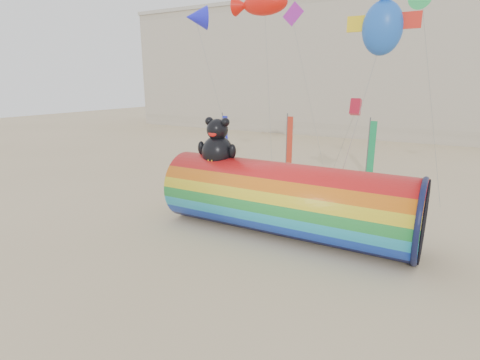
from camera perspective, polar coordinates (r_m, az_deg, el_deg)
The scene contains 7 objects.
ground at distance 22.20m, azimuth -3.06°, elevation -6.70°, with size 160.00×160.00×0.00m, color #CCB58C.
hotel_building at distance 67.47m, azimuth 9.86°, elevation 16.42°, with size 60.40×15.40×20.60m.
windsock_assembly at distance 20.28m, azimuth 6.85°, elevation -2.67°, with size 13.58×4.14×6.26m.
kite_handler at distance 21.52m, azimuth 20.06°, elevation -6.09°, with size 0.57×0.38×1.57m, color slate.
fabric_bundle at distance 20.37m, azimuth 18.99°, elevation -9.05°, with size 2.62×1.35×0.41m.
festival_banners at distance 35.56m, azimuth 7.83°, elevation 5.76°, with size 14.16×2.62×5.20m.
flying_kites at distance 26.12m, azimuth 10.35°, elevation 23.53°, with size 21.92×13.66×8.59m.
Camera 1 is at (11.21, -17.36, 8.12)m, focal length 28.00 mm.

